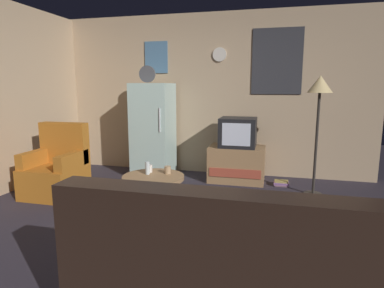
# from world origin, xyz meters

# --- Properties ---
(ground_plane) EXTENTS (12.00, 12.00, 0.00)m
(ground_plane) POSITION_xyz_m (0.00, 0.00, 0.00)
(ground_plane) COLOR #2D2833
(wall_with_art) EXTENTS (5.20, 0.12, 2.62)m
(wall_with_art) POSITION_xyz_m (0.01, 2.45, 1.31)
(wall_with_art) COLOR tan
(wall_with_art) RESTS_ON ground_plane
(fridge) EXTENTS (0.60, 0.62, 1.77)m
(fridge) POSITION_xyz_m (-0.86, 2.00, 0.75)
(fridge) COLOR silver
(fridge) RESTS_ON ground_plane
(tv_stand) EXTENTS (0.84, 0.53, 0.54)m
(tv_stand) POSITION_xyz_m (0.50, 1.98, 0.27)
(tv_stand) COLOR #9E754C
(tv_stand) RESTS_ON ground_plane
(crt_tv) EXTENTS (0.54, 0.51, 0.44)m
(crt_tv) POSITION_xyz_m (0.51, 1.98, 0.76)
(crt_tv) COLOR black
(crt_tv) RESTS_ON tv_stand
(standing_lamp) EXTENTS (0.32, 0.32, 1.59)m
(standing_lamp) POSITION_xyz_m (1.58, 1.57, 1.36)
(standing_lamp) COLOR #332D28
(standing_lamp) RESTS_ON ground_plane
(coffee_table) EXTENTS (0.72, 0.72, 0.43)m
(coffee_table) POSITION_xyz_m (-0.31, 0.50, 0.21)
(coffee_table) COLOR #9E754C
(coffee_table) RESTS_ON ground_plane
(wine_glass) EXTENTS (0.05, 0.05, 0.15)m
(wine_glass) POSITION_xyz_m (-0.40, 0.56, 0.50)
(wine_glass) COLOR silver
(wine_glass) RESTS_ON coffee_table
(mug_ceramic_white) EXTENTS (0.08, 0.08, 0.09)m
(mug_ceramic_white) POSITION_xyz_m (-0.41, 0.65, 0.47)
(mug_ceramic_white) COLOR silver
(mug_ceramic_white) RESTS_ON coffee_table
(mug_ceramic_tan) EXTENTS (0.08, 0.08, 0.09)m
(mug_ceramic_tan) POSITION_xyz_m (-0.18, 0.64, 0.47)
(mug_ceramic_tan) COLOR tan
(mug_ceramic_tan) RESTS_ON coffee_table
(armchair) EXTENTS (0.68, 0.68, 0.96)m
(armchair) POSITION_xyz_m (-1.79, 0.76, 0.34)
(armchair) COLOR #B2661E
(armchair) RESTS_ON ground_plane
(couch) EXTENTS (1.70, 0.80, 0.92)m
(couch) POSITION_xyz_m (0.71, -1.14, 0.31)
(couch) COLOR black
(couch) RESTS_ON ground_plane
(book_stack) EXTENTS (0.22, 0.15, 0.08)m
(book_stack) POSITION_xyz_m (1.17, 1.88, 0.04)
(book_stack) COLOR #72545A
(book_stack) RESTS_ON ground_plane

